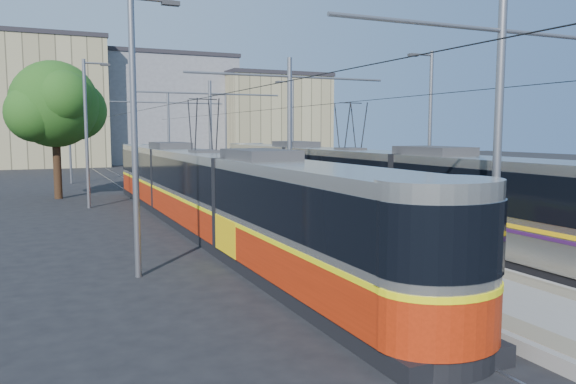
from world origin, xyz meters
name	(u,v)px	position (x,y,z in m)	size (l,w,h in m)	color
ground	(396,266)	(0.00, 0.00, 0.00)	(160.00, 160.00, 0.00)	black
platform	(226,200)	(0.00, 17.00, 0.15)	(4.00, 50.00, 0.30)	gray
tactile_strip_left	(202,199)	(-1.45, 17.00, 0.30)	(0.70, 50.00, 0.01)	gray
tactile_strip_right	(249,197)	(1.45, 17.00, 0.30)	(0.70, 50.00, 0.01)	gray
rails	(226,203)	(0.00, 17.00, 0.02)	(8.71, 70.00, 0.03)	gray
track_arrow	(343,309)	(-3.60, -3.00, 0.01)	(1.20, 5.00, 0.01)	silver
tram_left	(205,190)	(-3.60, 8.76, 1.70)	(2.43, 32.13, 5.50)	black
tram_right	(350,180)	(3.60, 8.96, 1.86)	(2.43, 30.69, 5.50)	black
catenary	(242,125)	(0.00, 14.15, 4.52)	(9.20, 70.00, 7.00)	slate
street_lamps	(206,131)	(0.00, 21.00, 4.18)	(15.18, 38.22, 8.00)	slate
shelter	(230,177)	(-0.15, 15.83, 1.60)	(1.06, 1.30, 2.48)	black
tree	(61,106)	(-8.50, 23.59, 5.72)	(5.83, 5.39, 8.47)	#382314
building_left	(33,102)	(-10.00, 60.00, 7.67)	(16.32, 12.24, 15.32)	tan
building_centre	(161,109)	(6.00, 64.00, 7.18)	(18.36, 14.28, 14.33)	gray
building_right	(272,118)	(20.00, 58.00, 6.01)	(14.28, 10.20, 12.00)	tan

